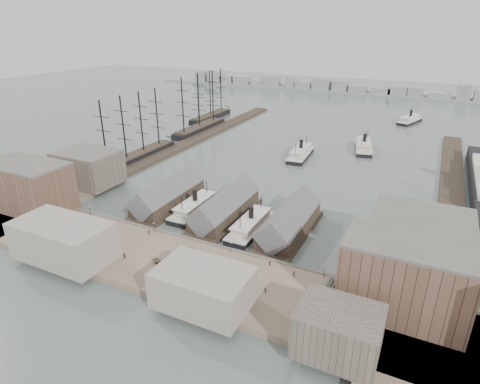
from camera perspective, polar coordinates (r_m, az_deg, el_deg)
The scene contains 44 objects.
ground at distance 141.64m, azimuth -5.40°, elevation -6.54°, with size 900.00×900.00×0.00m, color #4F5B57.
quay at distance 127.14m, azimuth -10.16°, elevation -10.09°, with size 180.00×30.00×2.00m, color #7B6652.
seawall at distance 137.29m, azimuth -6.55°, elevation -7.07°, with size 180.00×1.20×2.30m, color #59544C.
west_wharf at distance 253.64m, azimuth -6.87°, elevation 7.21°, with size 10.00×220.00×1.60m, color #2D231C.
east_wharf at distance 206.30m, azimuth 27.89°, elevation 0.80°, with size 10.00×180.00×1.60m, color #2D231C.
ferry_shed_west at distance 165.33m, azimuth -10.15°, elevation -0.47°, with size 14.00×42.00×12.60m.
ferry_shed_center at distance 152.41m, azimuth -2.18°, elevation -2.22°, with size 14.00×42.00×12.60m.
ferry_shed_east at distance 143.09m, azimuth 7.06°, elevation -4.18°, with size 14.00×42.00×12.60m.
warehouse_west_front at distance 174.42m, azimuth -27.80°, elevation 0.63°, with size 32.00×18.00×18.00m, color brown.
warehouse_west_back at distance 192.56m, azimuth -20.75°, elevation 3.19°, with size 26.00×20.00×14.00m, color #60564C.
warehouse_east_front at distance 109.01m, azimuth 22.36°, elevation -11.26°, with size 30.00×18.00×19.00m, color brown.
warehouse_east_back at distance 133.50m, azimuth 24.18°, elevation -5.99°, with size 28.00×20.00×15.00m, color #60564C.
street_bldg_center at distance 106.13m, azimuth -5.24°, elevation -13.34°, with size 24.00×16.00×10.00m, color gray.
street_bldg_west at distance 135.03m, azimuth -23.87°, elevation -6.32°, with size 30.00×16.00×12.00m, color gray.
street_bldg_east at distance 95.22m, azimuth 13.80°, elevation -18.67°, with size 18.00×14.00×11.00m, color #60564C.
lamp_post_far_w at distance 161.17m, azimuth -20.62°, elevation -2.29°, with size 0.44×0.44×3.92m.
lamp_post_near_w at distance 142.20m, azimuth -12.14°, elevation -4.70°, with size 0.44×0.44×3.92m.
lamp_post_near_e at distance 127.53m, azimuth -1.31°, elevation -7.61°, with size 0.44×0.44×3.92m.
lamp_post_far_e at distance 118.78m, azimuth 11.88°, elevation -10.73°, with size 0.44×0.44×3.92m.
far_shore at distance 448.25m, azimuth 17.71°, elevation 13.68°, with size 500.00×40.00×15.72m.
ferry_docked_west at distance 159.15m, azimuth -6.36°, elevation -2.11°, with size 8.46×28.21×10.08m.
ferry_docked_east at distance 144.81m, azimuth 1.58°, elevation -4.67°, with size 8.34×27.79×9.92m.
ferry_open_near at distance 225.20m, azimuth 8.61°, elevation 5.50°, with size 11.04×30.47×10.68m.
ferry_open_mid at distance 245.97m, azimuth 17.19°, elevation 6.23°, with size 15.08×30.71×10.53m.
ferry_open_far at distance 326.45m, azimuth 23.01°, elevation 9.44°, with size 16.62×29.58×10.12m.
sailing_ship_near at distance 224.81m, azimuth -14.61°, elevation 5.00°, with size 8.74×60.20×35.93m.
sailing_ship_mid at distance 278.42m, azimuth -5.76°, elevation 9.12°, with size 9.40×54.32×38.65m.
sailing_ship_far at distance 314.55m, azimuth -4.20°, elevation 10.78°, with size 8.78×48.75×36.08m.
tram at distance 112.03m, azimuth 12.39°, elevation -13.71°, with size 2.51×9.57×3.40m.
horse_cart_left at distance 155.71m, azimuth -22.52°, elevation -4.30°, with size 4.72×3.01×1.45m.
horse_cart_center at distance 125.67m, azimuth -10.96°, elevation -9.60°, with size 5.00×2.77×1.67m.
horse_cart_right at distance 119.96m, azimuth -6.16°, elevation -11.01°, with size 4.86×3.24×1.67m.
pedestrian_0 at distance 164.02m, azimuth -23.97°, elevation -3.14°, with size 0.58×0.42×1.58m, color black.
pedestrian_1 at distance 156.57m, azimuth -22.97°, elevation -4.21°, with size 0.78×0.61×1.61m, color black.
pedestrian_2 at distance 142.10m, azimuth -12.82°, elevation -5.65°, with size 1.08×0.62×1.68m, color black.
pedestrian_3 at distance 131.77m, azimuth -17.99°, elevation -8.70°, with size 1.05×0.44×1.79m, color black.
pedestrian_4 at distance 130.13m, azimuth -6.84°, elevation -8.07°, with size 0.81×0.52×1.65m, color black.
pedestrian_5 at distance 126.76m, azimuth -9.20°, elevation -9.12°, with size 0.64×0.47×1.75m, color black.
pedestrian_6 at distance 122.93m, azimuth 4.28°, elevation -10.02°, with size 0.77×0.60×1.59m, color black.
pedestrian_7 at distance 111.85m, azimuth 3.62°, elevation -13.78°, with size 1.07×0.62×1.66m, color black.
pedestrian_8 at distance 118.87m, azimuth 7.69°, elevation -11.45°, with size 0.99×0.41×1.69m, color black.
pedestrian_9 at distance 108.33m, azimuth 14.82°, elevation -16.04°, with size 0.84×0.55×1.72m, color black.
pedestrian_10 at distance 111.67m, azimuth 10.03°, elevation -14.23°, with size 0.77×0.60×1.59m, color black.
pedestrian_11 at distance 130.80m, azimuth -16.10°, elevation -8.70°, with size 0.87×0.57×1.79m, color black.
Camera 1 is at (65.94, -103.95, 70.05)m, focal length 30.00 mm.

